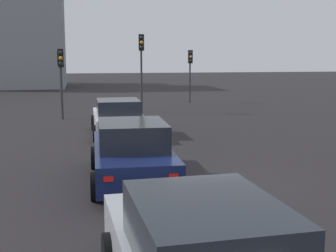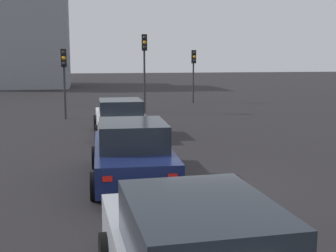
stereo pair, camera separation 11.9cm
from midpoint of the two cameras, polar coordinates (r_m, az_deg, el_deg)
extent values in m
cube|color=black|center=(11.21, 5.11, -8.12)|extent=(160.00, 160.00, 0.20)
cube|color=silver|center=(18.52, -6.47, 0.66)|extent=(4.70, 1.95, 0.62)
cube|color=#1E232B|center=(18.21, -6.45, 2.41)|extent=(2.12, 1.70, 0.57)
cylinder|color=black|center=(20.07, -4.07, 0.60)|extent=(0.64, 0.23, 0.64)
cylinder|color=black|center=(19.94, -9.49, 0.45)|extent=(0.64, 0.23, 0.64)
cylinder|color=black|center=(17.22, -2.96, -0.73)|extent=(0.64, 0.23, 0.64)
cylinder|color=black|center=(17.08, -9.28, -0.92)|extent=(0.64, 0.23, 0.64)
cube|color=maroon|center=(16.25, -3.47, -0.02)|extent=(0.03, 0.20, 0.11)
cube|color=maroon|center=(16.14, -8.28, -0.16)|extent=(0.03, 0.20, 0.11)
cube|color=#141E4C|center=(11.54, -4.90, -4.05)|extent=(4.75, 2.00, 0.67)
cube|color=#1E232B|center=(11.19, -4.85, -1.06)|extent=(2.17, 1.69, 0.63)
cylinder|color=black|center=(13.11, -1.37, -3.71)|extent=(0.65, 0.24, 0.64)
cylinder|color=black|center=(12.99, -9.46, -3.95)|extent=(0.65, 0.24, 0.64)
cylinder|color=black|center=(10.32, 0.90, -7.13)|extent=(0.65, 0.24, 0.64)
cylinder|color=black|center=(10.17, -9.45, -7.50)|extent=(0.65, 0.24, 0.64)
cube|color=red|center=(9.31, 0.34, -6.35)|extent=(0.04, 0.20, 0.11)
cube|color=red|center=(9.19, -7.89, -6.64)|extent=(0.04, 0.20, 0.11)
cube|color=#1E232B|center=(5.09, 4.18, -12.84)|extent=(2.15, 1.63, 0.64)
cylinder|color=black|center=(7.19, 6.86, -14.43)|extent=(0.65, 0.24, 0.64)
cylinder|color=#2D2D30|center=(31.49, 2.66, 5.42)|extent=(0.11, 0.11, 2.70)
cube|color=black|center=(31.38, 2.72, 8.70)|extent=(0.23, 0.30, 0.90)
sphere|color=black|center=(31.28, 2.79, 9.20)|extent=(0.20, 0.20, 0.20)
sphere|color=orange|center=(31.28, 2.79, 8.70)|extent=(0.20, 0.20, 0.20)
sphere|color=black|center=(31.28, 2.79, 8.21)|extent=(0.20, 0.20, 0.20)
cylinder|color=#2D2D30|center=(25.72, -3.49, 5.56)|extent=(0.11, 0.11, 3.48)
cube|color=black|center=(25.63, -3.51, 10.45)|extent=(0.21, 0.29, 0.90)
sphere|color=black|center=(25.53, -3.47, 11.07)|extent=(0.20, 0.20, 0.20)
sphere|color=orange|center=(25.52, -3.47, 10.46)|extent=(0.20, 0.20, 0.20)
sphere|color=black|center=(25.52, -3.46, 9.85)|extent=(0.20, 0.20, 0.20)
cylinder|color=#2D2D30|center=(23.55, -13.37, 4.02)|extent=(0.11, 0.11, 2.63)
cube|color=black|center=(23.42, -13.51, 8.32)|extent=(0.22, 0.29, 0.90)
sphere|color=black|center=(23.31, -13.53, 8.98)|extent=(0.20, 0.20, 0.20)
sphere|color=orange|center=(23.31, -13.50, 8.31)|extent=(0.20, 0.20, 0.20)
sphere|color=black|center=(23.31, -13.48, 7.65)|extent=(0.20, 0.20, 0.20)
cylinder|color=#2D2D30|center=(29.80, -13.46, 4.93)|extent=(0.11, 0.11, 2.62)
cube|color=black|center=(29.69, -13.59, 8.31)|extent=(0.22, 0.30, 0.90)
sphere|color=black|center=(29.58, -13.64, 8.83)|extent=(0.20, 0.20, 0.20)
sphere|color=orange|center=(29.58, -13.62, 8.31)|extent=(0.20, 0.20, 0.20)
sphere|color=black|center=(29.58, -13.60, 7.78)|extent=(0.20, 0.20, 0.20)
cube|color=gray|center=(50.05, -19.69, 11.31)|extent=(8.34, 11.39, 11.74)
camera|label=1|loc=(0.06, -90.32, -0.05)|focal=48.42mm
camera|label=2|loc=(0.06, 89.68, 0.05)|focal=48.42mm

